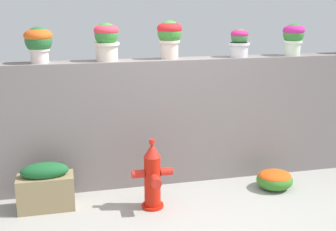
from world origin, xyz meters
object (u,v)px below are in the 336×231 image
Objects in this scene: planter_box at (46,187)px; flower_bush_left at (275,179)px; potted_plant_1 at (38,41)px; potted_plant_3 at (170,35)px; potted_plant_2 at (106,39)px; potted_plant_4 at (239,41)px; potted_plant_5 at (293,36)px; fire_hydrant at (153,177)px.

flower_bush_left is at bearing -1.78° from planter_box.
potted_plant_1 is 1.49m from potted_plant_3.
potted_plant_4 is (1.60, -0.03, -0.06)m from potted_plant_2.
planter_box is (-2.36, -0.46, -1.47)m from potted_plant_4.
flower_bush_left is at bearing -16.70° from potted_plant_2.
potted_plant_1 reaches higher than flower_bush_left.
potted_plant_5 is at bearing -0.65° from potted_plant_2.
flower_bush_left is (0.31, -0.55, -1.60)m from potted_plant_4.
potted_plant_5 is 0.66× the size of planter_box.
potted_plant_3 is (1.49, 0.04, 0.04)m from potted_plant_1.
potted_plant_3 reaches higher than potted_plant_2.
potted_plant_3 is at bearing 19.04° from planter_box.
fire_hydrant is 1.31× the size of planter_box.
potted_plant_1 reaches higher than fire_hydrant.
potted_plant_2 is at bearing 179.07° from potted_plant_4.
potted_plant_3 reaches higher than potted_plant_4.
flower_bush_left is (2.65, -0.56, -1.65)m from potted_plant_1.
potted_plant_1 is 0.89× the size of potted_plant_3.
potted_plant_2 is 0.72× the size of planter_box.
potted_plant_2 is 1.64m from fire_hydrant.
flower_bush_left is (1.91, -0.57, -1.66)m from potted_plant_2.
potted_plant_1 is at bearing -178.50° from potted_plant_3.
potted_plant_5 is (1.58, -0.05, -0.04)m from potted_plant_3.
potted_plant_5 is at bearing -0.03° from potted_plant_4.
potted_plant_1 is 2.35m from potted_plant_4.
potted_plant_3 is 0.57× the size of fire_hydrant.
potted_plant_3 reaches higher than potted_plant_5.
potted_plant_2 is at bearing 0.88° from potted_plant_1.
planter_box is (-0.01, -0.48, -1.52)m from potted_plant_1.
planter_box is at bearing -147.03° from potted_plant_2.
potted_plant_4 is at bearing 179.97° from potted_plant_5.
potted_plant_3 reaches higher than planter_box.
flower_bush_left is at bearing -127.05° from potted_plant_5.
potted_plant_2 reaches higher than potted_plant_4.
potted_plant_2 is at bearing 32.97° from planter_box.
potted_plant_4 reaches higher than planter_box.
planter_box is (-2.67, 0.08, 0.13)m from flower_bush_left.
potted_plant_2 is 0.97× the size of potted_plant_3.
potted_plant_4 is 0.78× the size of flower_bush_left.
potted_plant_4 is 0.88× the size of potted_plant_5.
planter_box reaches higher than flower_bush_left.
potted_plant_3 is (0.74, 0.03, 0.03)m from potted_plant_2.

